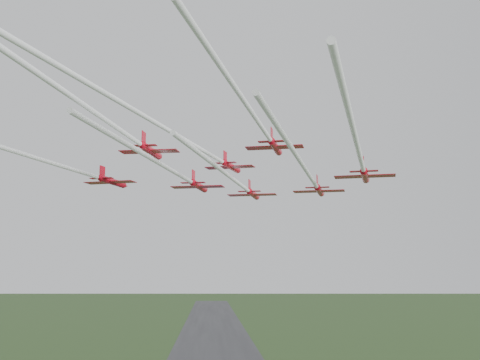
{
  "coord_description": "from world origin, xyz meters",
  "views": [
    {
      "loc": [
        -2.59,
        -100.3,
        33.24
      ],
      "look_at": [
        2.49,
        1.01,
        49.04
      ],
      "focal_mm": 45.0,
      "sensor_mm": 36.0,
      "label": 1
    }
  ],
  "objects_px": {
    "jet_row2_left": "(178,174)",
    "jet_row4_right": "(260,125)",
    "jet_lead": "(239,184)",
    "jet_row3_mid": "(194,145)",
    "jet_row2_right": "(309,175)",
    "jet_row3_right": "(360,157)",
    "jet_row3_left": "(85,173)",
    "jet_row4_left": "(102,117)"
  },
  "relations": [
    {
      "from": "jet_lead",
      "to": "jet_row2_left",
      "type": "xyz_separation_m",
      "value": [
        -10.44,
        -6.12,
        0.63
      ]
    },
    {
      "from": "jet_row3_mid",
      "to": "jet_row3_right",
      "type": "height_order",
      "value": "jet_row3_mid"
    },
    {
      "from": "jet_row3_mid",
      "to": "jet_row4_left",
      "type": "relative_size",
      "value": 0.88
    },
    {
      "from": "jet_row3_left",
      "to": "jet_row4_right",
      "type": "bearing_deg",
      "value": -25.29
    },
    {
      "from": "jet_lead",
      "to": "jet_row4_right",
      "type": "xyz_separation_m",
      "value": [
        0.71,
        -35.85,
        1.64
      ]
    },
    {
      "from": "jet_lead",
      "to": "jet_row3_mid",
      "type": "distance_m",
      "value": 26.12
    },
    {
      "from": "jet_row4_right",
      "to": "jet_row3_mid",
      "type": "bearing_deg",
      "value": 140.78
    },
    {
      "from": "jet_lead",
      "to": "jet_row4_left",
      "type": "distance_m",
      "value": 40.92
    },
    {
      "from": "jet_row3_mid",
      "to": "jet_row4_left",
      "type": "bearing_deg",
      "value": -111.59
    },
    {
      "from": "jet_row2_left",
      "to": "jet_row3_left",
      "type": "xyz_separation_m",
      "value": [
        -13.84,
        -6.12,
        -1.02
      ]
    },
    {
      "from": "jet_row3_right",
      "to": "jet_row4_left",
      "type": "xyz_separation_m",
      "value": [
        -31.77,
        -8.2,
        2.67
      ]
    },
    {
      "from": "jet_row3_mid",
      "to": "jet_row3_right",
      "type": "distance_m",
      "value": 22.05
    },
    {
      "from": "jet_row3_right",
      "to": "jet_lead",
      "type": "bearing_deg",
      "value": 133.08
    },
    {
      "from": "jet_lead",
      "to": "jet_row4_left",
      "type": "bearing_deg",
      "value": -101.7
    },
    {
      "from": "jet_lead",
      "to": "jet_row3_left",
      "type": "relative_size",
      "value": 1.42
    },
    {
      "from": "jet_lead",
      "to": "jet_row3_right",
      "type": "bearing_deg",
      "value": -49.94
    },
    {
      "from": "jet_row2_left",
      "to": "jet_row4_left",
      "type": "relative_size",
      "value": 0.87
    },
    {
      "from": "jet_lead",
      "to": "jet_row2_left",
      "type": "height_order",
      "value": "jet_row2_left"
    },
    {
      "from": "jet_row3_right",
      "to": "jet_row4_right",
      "type": "relative_size",
      "value": 1.19
    },
    {
      "from": "jet_row3_left",
      "to": "jet_row4_right",
      "type": "relative_size",
      "value": 0.83
    },
    {
      "from": "jet_row2_left",
      "to": "jet_row4_right",
      "type": "distance_m",
      "value": 31.77
    },
    {
      "from": "jet_lead",
      "to": "jet_row4_right",
      "type": "bearing_deg",
      "value": -75.21
    },
    {
      "from": "jet_lead",
      "to": "jet_row3_left",
      "type": "distance_m",
      "value": 27.19
    },
    {
      "from": "jet_row3_left",
      "to": "jet_row3_mid",
      "type": "bearing_deg",
      "value": -18.98
    },
    {
      "from": "jet_row3_left",
      "to": "jet_row4_left",
      "type": "relative_size",
      "value": 0.61
    },
    {
      "from": "jet_lead",
      "to": "jet_row3_right",
      "type": "relative_size",
      "value": 0.98
    },
    {
      "from": "jet_lead",
      "to": "jet_row2_right",
      "type": "bearing_deg",
      "value": -49.11
    },
    {
      "from": "jet_row2_left",
      "to": "jet_row3_left",
      "type": "distance_m",
      "value": 15.17
    },
    {
      "from": "jet_row3_left",
      "to": "jet_row3_right",
      "type": "bearing_deg",
      "value": -5.1
    },
    {
      "from": "jet_row3_left",
      "to": "jet_row4_left",
      "type": "bearing_deg",
      "value": -56.57
    },
    {
      "from": "jet_row2_left",
      "to": "jet_row3_right",
      "type": "bearing_deg",
      "value": -29.63
    },
    {
      "from": "jet_lead",
      "to": "jet_row2_right",
      "type": "height_order",
      "value": "jet_lead"
    },
    {
      "from": "jet_row2_right",
      "to": "jet_row4_left",
      "type": "bearing_deg",
      "value": -129.88
    },
    {
      "from": "jet_row4_left",
      "to": "jet_row3_right",
      "type": "bearing_deg",
      "value": 25.63
    },
    {
      "from": "jet_row2_right",
      "to": "jet_row3_left",
      "type": "height_order",
      "value": "jet_row3_left"
    },
    {
      "from": "jet_row4_left",
      "to": "jet_row3_left",
      "type": "bearing_deg",
      "value": 116.51
    },
    {
      "from": "jet_lead",
      "to": "jet_row4_right",
      "type": "relative_size",
      "value": 1.17
    },
    {
      "from": "jet_row2_right",
      "to": "jet_row3_right",
      "type": "relative_size",
      "value": 1.04
    },
    {
      "from": "jet_row2_right",
      "to": "jet_row3_left",
      "type": "bearing_deg",
      "value": -174.82
    },
    {
      "from": "jet_row2_right",
      "to": "jet_lead",
      "type": "bearing_deg",
      "value": 132.45
    },
    {
      "from": "jet_row2_right",
      "to": "jet_row4_right",
      "type": "distance_m",
      "value": 19.89
    },
    {
      "from": "jet_row2_left",
      "to": "jet_row3_left",
      "type": "relative_size",
      "value": 1.42
    }
  ]
}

